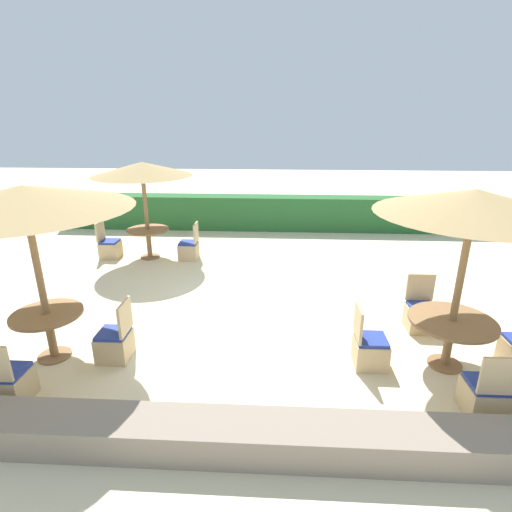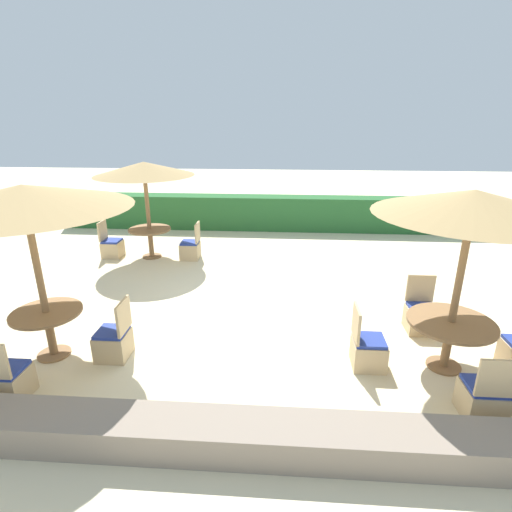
{
  "view_description": "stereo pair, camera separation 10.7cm",
  "coord_description": "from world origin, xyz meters",
  "views": [
    {
      "loc": [
        0.39,
        -6.58,
        3.47
      ],
      "look_at": [
        0.0,
        0.6,
        0.9
      ],
      "focal_mm": 28.0,
      "sensor_mm": 36.0,
      "label": 1
    },
    {
      "loc": [
        0.5,
        -6.57,
        3.47
      ],
      "look_at": [
        0.0,
        0.6,
        0.9
      ],
      "focal_mm": 28.0,
      "sensor_mm": 36.0,
      "label": 2
    }
  ],
  "objects": [
    {
      "name": "stone_border",
      "position": [
        0.0,
        -3.22,
        0.2
      ],
      "size": [
        10.0,
        0.56,
        0.39
      ],
      "primitive_type": "cube",
      "color": "gray",
      "rests_on": "ground_plane"
    },
    {
      "name": "parasol_front_left",
      "position": [
        -2.94,
        -1.57,
        2.43
      ],
      "size": [
        2.82,
        2.82,
        2.6
      ],
      "color": "olive",
      "rests_on": "ground_plane"
    },
    {
      "name": "patio_chair_back_left_east",
      "position": [
        -1.8,
        2.82,
        0.26
      ],
      "size": [
        0.46,
        0.46,
        0.93
      ],
      "rotation": [
        0.0,
        0.0,
        1.57
      ],
      "color": "tan",
      "rests_on": "ground_plane"
    },
    {
      "name": "patio_chair_front_right_north",
      "position": [
        2.85,
        -0.42,
        0.26
      ],
      "size": [
        0.46,
        0.46,
        0.93
      ],
      "rotation": [
        0.0,
        0.0,
        3.14
      ],
      "color": "tan",
      "rests_on": "ground_plane"
    },
    {
      "name": "patio_chair_front_left_south",
      "position": [
        -2.95,
        -2.56,
        0.26
      ],
      "size": [
        0.46,
        0.46,
        0.93
      ],
      "color": "tan",
      "rests_on": "ground_plane"
    },
    {
      "name": "round_table_front_left",
      "position": [
        -2.94,
        -1.57,
        0.57
      ],
      "size": [
        1.0,
        1.0,
        0.74
      ],
      "color": "olive",
      "rests_on": "ground_plane"
    },
    {
      "name": "parasol_front_right",
      "position": [
        2.88,
        -1.47,
        2.41
      ],
      "size": [
        2.49,
        2.49,
        2.59
      ],
      "color": "olive",
      "rests_on": "ground_plane"
    },
    {
      "name": "patio_chair_front_right_west",
      "position": [
        1.76,
        -1.52,
        0.26
      ],
      "size": [
        0.46,
        0.46,
        0.93
      ],
      "rotation": [
        0.0,
        0.0,
        -1.57
      ],
      "color": "tan",
      "rests_on": "ground_plane"
    },
    {
      "name": "patio_chair_front_left_east",
      "position": [
        -1.98,
        -1.55,
        0.26
      ],
      "size": [
        0.46,
        0.46,
        0.93
      ],
      "rotation": [
        0.0,
        0.0,
        1.57
      ],
      "color": "tan",
      "rests_on": "ground_plane"
    },
    {
      "name": "patio_chair_front_right_south",
      "position": [
        2.94,
        -2.48,
        0.26
      ],
      "size": [
        0.46,
        0.46,
        0.93
      ],
      "color": "tan",
      "rests_on": "ground_plane"
    },
    {
      "name": "parasol_back_left",
      "position": [
        -2.84,
        2.86,
        2.22
      ],
      "size": [
        2.39,
        2.39,
        2.4
      ],
      "color": "olive",
      "rests_on": "ground_plane"
    },
    {
      "name": "round_table_back_left",
      "position": [
        -2.84,
        2.86,
        0.59
      ],
      "size": [
        1.05,
        1.05,
        0.75
      ],
      "color": "olive",
      "rests_on": "ground_plane"
    },
    {
      "name": "hedge_row",
      "position": [
        0.0,
        5.71,
        0.52
      ],
      "size": [
        13.0,
        0.7,
        1.05
      ],
      "primitive_type": "cube",
      "color": "#28602D",
      "rests_on": "ground_plane"
    },
    {
      "name": "ground_plane",
      "position": [
        0.0,
        0.0,
        0.0
      ],
      "size": [
        40.0,
        40.0,
        0.0
      ],
      "primitive_type": "plane",
      "color": "beige"
    },
    {
      "name": "round_table_front_right",
      "position": [
        2.88,
        -1.47,
        0.61
      ],
      "size": [
        1.19,
        1.19,
        0.74
      ],
      "color": "olive",
      "rests_on": "ground_plane"
    },
    {
      "name": "patio_chair_back_left_west",
      "position": [
        -3.85,
        2.82,
        0.26
      ],
      "size": [
        0.46,
        0.46,
        0.93
      ],
      "rotation": [
        0.0,
        0.0,
        -1.57
      ],
      "color": "tan",
      "rests_on": "ground_plane"
    }
  ]
}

